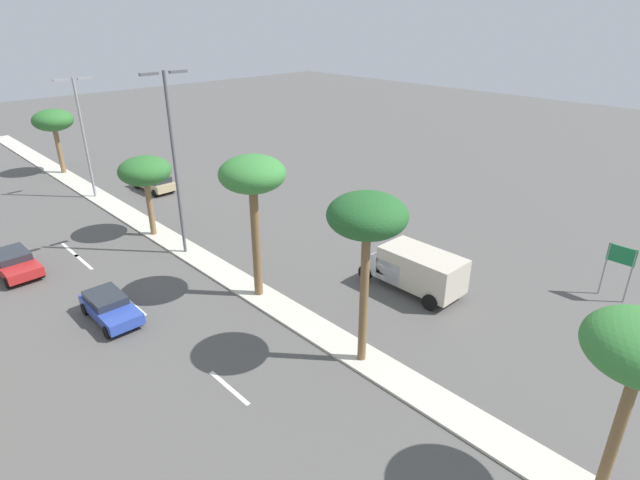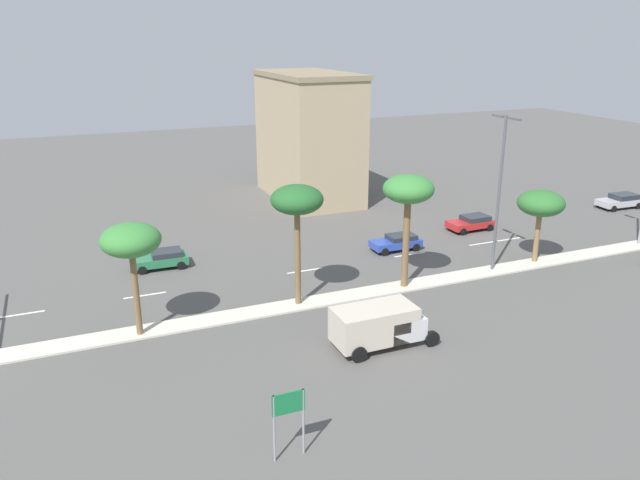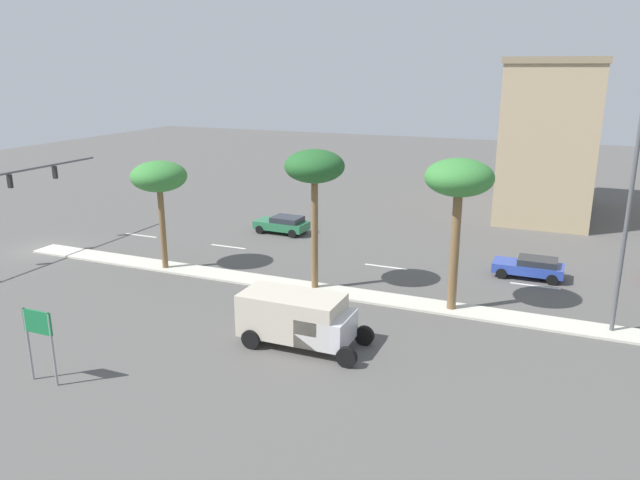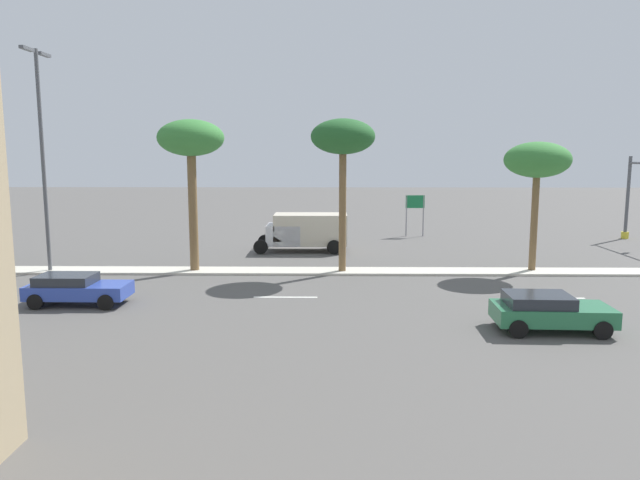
{
  "view_description": "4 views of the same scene",
  "coord_description": "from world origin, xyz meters",
  "px_view_note": "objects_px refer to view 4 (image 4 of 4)",
  "views": [
    {
      "loc": [
        -14.41,
        8.4,
        14.55
      ],
      "look_at": [
        2.21,
        25.91,
        3.58
      ],
      "focal_mm": 28.41,
      "sensor_mm": 36.0,
      "label": 1
    },
    {
      "loc": [
        34.51,
        7.62,
        16.99
      ],
      "look_at": [
        -1.83,
        22.97,
        3.64
      ],
      "focal_mm": 34.75,
      "sensor_mm": 36.0,
      "label": 2
    },
    {
      "loc": [
        30.05,
        33.73,
        12.31
      ],
      "look_at": [
        2.62,
        22.18,
        3.82
      ],
      "focal_mm": 34.11,
      "sensor_mm": 36.0,
      "label": 3
    },
    {
      "loc": [
        -30.93,
        21.41,
        6.25
      ],
      "look_at": [
        -0.56,
        21.87,
        1.82
      ],
      "focal_mm": 33.32,
      "sensor_mm": 36.0,
      "label": 4
    }
  ],
  "objects_px": {
    "palm_tree_trailing": "(537,162)",
    "sedan_blue_front": "(76,288)",
    "sedan_green_rear": "(549,311)",
    "directional_road_sign": "(415,207)",
    "palm_tree_left": "(343,140)",
    "palm_tree_outboard": "(191,142)",
    "box_truck": "(304,231)",
    "street_lamp_trailing": "(42,145)"
  },
  "relations": [
    {
      "from": "palm_tree_left",
      "to": "box_truck",
      "type": "bearing_deg",
      "value": 18.17
    },
    {
      "from": "palm_tree_left",
      "to": "palm_tree_outboard",
      "type": "height_order",
      "value": "palm_tree_left"
    },
    {
      "from": "directional_road_sign",
      "to": "palm_tree_left",
      "type": "height_order",
      "value": "palm_tree_left"
    },
    {
      "from": "directional_road_sign",
      "to": "palm_tree_trailing",
      "type": "distance_m",
      "value": 14.83
    },
    {
      "from": "palm_tree_trailing",
      "to": "sedan_green_rear",
      "type": "bearing_deg",
      "value": 164.18
    },
    {
      "from": "directional_road_sign",
      "to": "sedan_blue_front",
      "type": "relative_size",
      "value": 0.76
    },
    {
      "from": "street_lamp_trailing",
      "to": "sedan_green_rear",
      "type": "height_order",
      "value": "street_lamp_trailing"
    },
    {
      "from": "sedan_green_rear",
      "to": "box_truck",
      "type": "relative_size",
      "value": 0.7
    },
    {
      "from": "palm_tree_trailing",
      "to": "street_lamp_trailing",
      "type": "distance_m",
      "value": 25.66
    },
    {
      "from": "palm_tree_trailing",
      "to": "sedan_blue_front",
      "type": "distance_m",
      "value": 23.12
    },
    {
      "from": "sedan_green_rear",
      "to": "box_truck",
      "type": "distance_m",
      "value": 19.66
    },
    {
      "from": "sedan_green_rear",
      "to": "palm_tree_outboard",
      "type": "bearing_deg",
      "value": 55.17
    },
    {
      "from": "sedan_green_rear",
      "to": "box_truck",
      "type": "bearing_deg",
      "value": 28.55
    },
    {
      "from": "directional_road_sign",
      "to": "palm_tree_outboard",
      "type": "bearing_deg",
      "value": 135.65
    },
    {
      "from": "sedan_blue_front",
      "to": "directional_road_sign",
      "type": "bearing_deg",
      "value": -39.14
    },
    {
      "from": "palm_tree_trailing",
      "to": "street_lamp_trailing",
      "type": "height_order",
      "value": "street_lamp_trailing"
    },
    {
      "from": "palm_tree_outboard",
      "to": "box_truck",
      "type": "xyz_separation_m",
      "value": [
        6.85,
        -5.56,
        -5.51
      ]
    },
    {
      "from": "palm_tree_outboard",
      "to": "sedan_green_rear",
      "type": "xyz_separation_m",
      "value": [
        -10.4,
        -14.95,
        -6.11
      ]
    },
    {
      "from": "palm_tree_left",
      "to": "street_lamp_trailing",
      "type": "xyz_separation_m",
      "value": [
        -0.06,
        15.53,
        -0.28
      ]
    },
    {
      "from": "street_lamp_trailing",
      "to": "directional_road_sign",
      "type": "bearing_deg",
      "value": -56.37
    },
    {
      "from": "sedan_green_rear",
      "to": "box_truck",
      "type": "xyz_separation_m",
      "value": [
        17.26,
        9.39,
        0.6
      ]
    },
    {
      "from": "sedan_green_rear",
      "to": "sedan_blue_front",
      "type": "bearing_deg",
      "value": 79.4
    },
    {
      "from": "palm_tree_trailing",
      "to": "sedan_blue_front",
      "type": "xyz_separation_m",
      "value": [
        -7.23,
        21.35,
        -5.13
      ]
    },
    {
      "from": "palm_tree_outboard",
      "to": "box_truck",
      "type": "relative_size",
      "value": 1.34
    },
    {
      "from": "palm_tree_left",
      "to": "palm_tree_outboard",
      "type": "relative_size",
      "value": 1.0
    },
    {
      "from": "box_truck",
      "to": "sedan_green_rear",
      "type": "bearing_deg",
      "value": -151.45
    },
    {
      "from": "directional_road_sign",
      "to": "sedan_green_rear",
      "type": "height_order",
      "value": "directional_road_sign"
    },
    {
      "from": "sedan_blue_front",
      "to": "sedan_green_rear",
      "type": "bearing_deg",
      "value": -100.6
    },
    {
      "from": "directional_road_sign",
      "to": "palm_tree_outboard",
      "type": "relative_size",
      "value": 0.4
    },
    {
      "from": "palm_tree_trailing",
      "to": "box_truck",
      "type": "xyz_separation_m",
      "value": [
        6.6,
        12.41,
        -4.51
      ]
    },
    {
      "from": "palm_tree_outboard",
      "to": "street_lamp_trailing",
      "type": "bearing_deg",
      "value": 91.55
    },
    {
      "from": "palm_tree_trailing",
      "to": "box_truck",
      "type": "distance_m",
      "value": 14.76
    },
    {
      "from": "directional_road_sign",
      "to": "palm_tree_trailing",
      "type": "bearing_deg",
      "value": -162.65
    },
    {
      "from": "palm_tree_left",
      "to": "sedan_blue_front",
      "type": "bearing_deg",
      "value": 121.28
    },
    {
      "from": "sedan_green_rear",
      "to": "directional_road_sign",
      "type": "bearing_deg",
      "value": 2.98
    },
    {
      "from": "street_lamp_trailing",
      "to": "palm_tree_outboard",
      "type": "bearing_deg",
      "value": -88.45
    },
    {
      "from": "palm_tree_trailing",
      "to": "street_lamp_trailing",
      "type": "xyz_separation_m",
      "value": [
        -0.46,
        25.64,
        0.84
      ]
    },
    {
      "from": "directional_road_sign",
      "to": "box_truck",
      "type": "distance_m",
      "value": 10.85
    },
    {
      "from": "palm_tree_trailing",
      "to": "directional_road_sign",
      "type": "bearing_deg",
      "value": 17.35
    },
    {
      "from": "directional_road_sign",
      "to": "palm_tree_left",
      "type": "bearing_deg",
      "value": 157.62
    },
    {
      "from": "sedan_green_rear",
      "to": "palm_tree_left",
      "type": "bearing_deg",
      "value": 34.66
    },
    {
      "from": "palm_tree_outboard",
      "to": "sedan_blue_front",
      "type": "distance_m",
      "value": 9.89
    }
  ]
}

